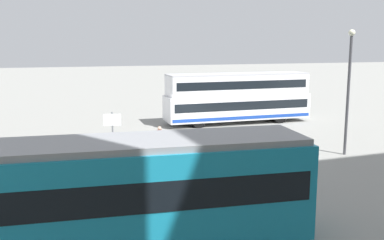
% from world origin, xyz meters
% --- Properties ---
extents(ground_plane, '(160.00, 160.00, 0.00)m').
position_xyz_m(ground_plane, '(0.00, 0.00, 0.00)').
color(ground_plane, gray).
extents(double_decker_bus, '(11.32, 2.85, 3.82)m').
position_xyz_m(double_decker_bus, '(-4.41, -1.98, 1.97)').
color(double_decker_bus, white).
rests_on(double_decker_bus, ground).
extents(tram_yellow, '(12.53, 3.19, 3.42)m').
position_xyz_m(tram_yellow, '(7.18, 16.97, 1.77)').
color(tram_yellow, teal).
rests_on(tram_yellow, ground).
extents(pedestrian_near_railing, '(0.38, 0.38, 1.66)m').
position_xyz_m(pedestrian_near_railing, '(3.40, 6.29, 0.95)').
color(pedestrian_near_railing, black).
rests_on(pedestrian_near_railing, ground).
extents(pedestrian_railing, '(8.69, 0.67, 1.08)m').
position_xyz_m(pedestrian_railing, '(1.43, 5.09, 0.75)').
color(pedestrian_railing, gray).
rests_on(pedestrian_railing, ground).
extents(info_sign, '(0.99, 0.24, 2.34)m').
position_xyz_m(info_sign, '(5.81, 4.81, 1.60)').
color(info_sign, slate).
rests_on(info_sign, ground).
extents(street_lamp, '(0.36, 0.36, 6.90)m').
position_xyz_m(street_lamp, '(-6.66, 8.82, 4.03)').
color(street_lamp, '#4C4C51').
rests_on(street_lamp, ground).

